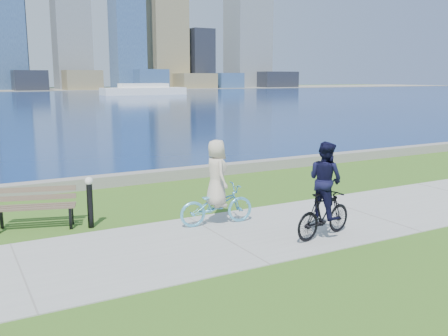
% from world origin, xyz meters
% --- Properties ---
extents(ground, '(320.00, 320.00, 0.00)m').
position_xyz_m(ground, '(0.00, 0.00, 0.00)').
color(ground, '#325C18').
rests_on(ground, ground).
extents(concrete_path, '(80.00, 3.50, 0.02)m').
position_xyz_m(concrete_path, '(0.00, 0.00, 0.01)').
color(concrete_path, '#9A9A95').
rests_on(concrete_path, ground).
extents(seawall, '(90.00, 0.50, 0.35)m').
position_xyz_m(seawall, '(0.00, 6.20, 0.17)').
color(seawall, slate).
rests_on(seawall, ground).
extents(ferry_far, '(15.63, 4.47, 2.12)m').
position_xyz_m(ferry_far, '(27.62, 81.07, 0.88)').
color(ferry_far, white).
rests_on(ferry_far, ground).
extents(park_bench, '(1.84, 1.07, 0.90)m').
position_xyz_m(park_bench, '(-3.33, 2.73, 0.55)').
color(park_bench, black).
rests_on(park_bench, ground).
extents(bollard_lamp, '(0.19, 0.19, 1.17)m').
position_xyz_m(bollard_lamp, '(-2.26, 2.13, 0.67)').
color(bollard_lamp, black).
rests_on(bollard_lamp, ground).
extents(cyclist_woman, '(0.81, 1.81, 1.96)m').
position_xyz_m(cyclist_woman, '(0.33, 0.93, 0.75)').
color(cyclist_woman, '#5FBDE7').
rests_on(cyclist_woman, ground).
extents(cyclist_man, '(0.77, 1.69, 2.04)m').
position_xyz_m(cyclist_man, '(1.88, -0.98, 0.88)').
color(cyclist_man, black).
rests_on(cyclist_man, ground).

